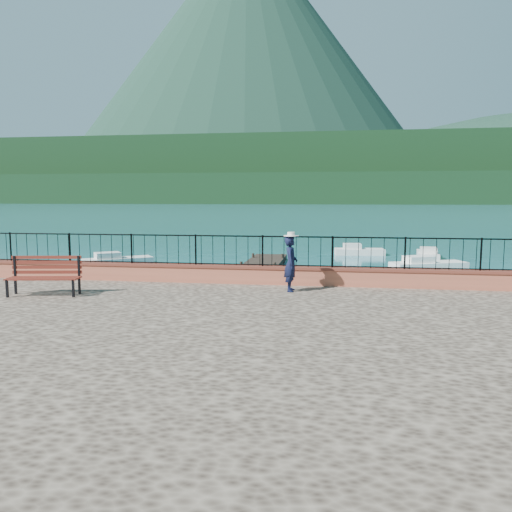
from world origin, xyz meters
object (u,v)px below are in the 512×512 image
(boat_1, at_px, (365,282))
(boat_4, at_px, (359,249))
(person, at_px, (291,264))
(boat_0, at_px, (212,290))
(boat_3, at_px, (118,258))
(boat_2, at_px, (429,263))
(park_bench, at_px, (44,284))
(boat_5, at_px, (428,252))

(boat_1, relative_size, boat_4, 1.09)
(person, distance_m, boat_4, 20.84)
(boat_0, relative_size, boat_3, 0.93)
(boat_2, bearing_deg, person, -137.23)
(park_bench, height_order, boat_2, park_bench)
(boat_2, xyz_separation_m, boat_5, (0.91, 5.31, 0.00))
(boat_2, bearing_deg, boat_4, 94.47)
(boat_0, distance_m, boat_5, 18.49)
(park_bench, bearing_deg, boat_1, 32.16)
(park_bench, bearing_deg, boat_2, 39.64)
(boat_5, bearing_deg, person, 166.70)
(boat_0, xyz_separation_m, boat_5, (10.77, 15.03, 0.00))
(person, height_order, boat_3, person)
(boat_5, bearing_deg, boat_0, 152.19)
(park_bench, distance_m, boat_5, 25.19)
(boat_3, bearing_deg, boat_2, -34.46)
(boat_4, bearing_deg, boat_2, -68.74)
(person, distance_m, boat_5, 20.51)
(boat_1, xyz_separation_m, boat_4, (0.47, 13.80, 0.00))
(boat_5, bearing_deg, boat_3, 115.80)
(boat_4, bearing_deg, boat_1, -97.26)
(park_bench, relative_size, person, 1.26)
(boat_4, bearing_deg, person, -103.79)
(park_bench, xyz_separation_m, boat_0, (3.44, 5.73, -1.12))
(boat_5, bearing_deg, boat_1, 166.66)
(person, bearing_deg, park_bench, 102.37)
(person, height_order, boat_4, person)
(boat_1, distance_m, boat_5, 13.22)
(person, xyz_separation_m, boat_0, (-3.41, 4.04, -1.62))
(boat_1, bearing_deg, park_bench, -117.67)
(boat_2, bearing_deg, boat_3, 160.31)
(boat_3, distance_m, boat_4, 16.20)
(park_bench, distance_m, boat_0, 6.78)
(boat_2, bearing_deg, boat_5, 58.24)
(person, distance_m, boat_3, 17.30)
(person, xyz_separation_m, boat_5, (7.36, 19.08, -1.62))
(boat_5, bearing_deg, boat_2, 178.13)
(boat_0, relative_size, boat_2, 0.88)
(park_bench, height_order, person, person)
(boat_0, xyz_separation_m, boat_1, (6.00, 2.71, 0.00))
(boat_3, bearing_deg, boat_0, -85.63)
(person, xyz_separation_m, boat_2, (6.46, 13.76, -1.62))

